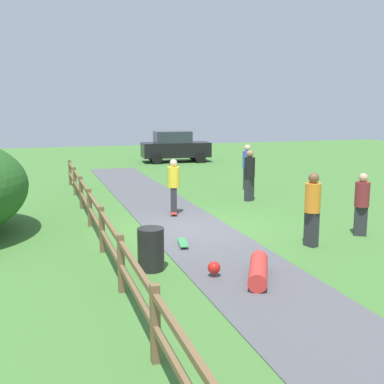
# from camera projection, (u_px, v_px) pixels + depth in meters

# --- Properties ---
(ground_plane) EXTENTS (60.00, 60.00, 0.00)m
(ground_plane) POSITION_uv_depth(u_px,v_px,m) (190.00, 230.00, 13.10)
(ground_plane) COLOR #427533
(asphalt_path) EXTENTS (2.40, 28.00, 0.02)m
(asphalt_path) POSITION_uv_depth(u_px,v_px,m) (190.00, 229.00, 13.10)
(asphalt_path) COLOR #515156
(asphalt_path) RESTS_ON ground_plane
(wooden_fence) EXTENTS (0.12, 18.12, 1.10)m
(wooden_fence) POSITION_uv_depth(u_px,v_px,m) (95.00, 213.00, 12.17)
(wooden_fence) COLOR brown
(wooden_fence) RESTS_ON ground_plane
(trash_bin) EXTENTS (0.56, 0.56, 0.90)m
(trash_bin) POSITION_uv_depth(u_px,v_px,m) (151.00, 249.00, 9.80)
(trash_bin) COLOR black
(trash_bin) RESTS_ON ground_plane
(skater_riding) EXTENTS (0.47, 0.82, 1.75)m
(skater_riding) POSITION_uv_depth(u_px,v_px,m) (174.00, 184.00, 14.80)
(skater_riding) COLOR #B23326
(skater_riding) RESTS_ON asphalt_path
(skater_fallen) EXTENTS (1.43, 1.52, 0.36)m
(skater_fallen) POSITION_uv_depth(u_px,v_px,m) (255.00, 270.00, 9.28)
(skater_fallen) COLOR red
(skater_fallen) RESTS_ON asphalt_path
(skateboard_loose) EXTENTS (0.35, 0.82, 0.08)m
(skateboard_loose) POSITION_uv_depth(u_px,v_px,m) (183.00, 243.00, 11.55)
(skateboard_loose) COLOR #338C4C
(skateboard_loose) RESTS_ON asphalt_path
(bystander_black) EXTENTS (0.49, 0.49, 1.86)m
(bystander_black) POSITION_uv_depth(u_px,v_px,m) (250.00, 173.00, 17.00)
(bystander_black) COLOR #2D2D33
(bystander_black) RESTS_ON ground_plane
(bystander_maroon) EXTENTS (0.52, 0.52, 1.68)m
(bystander_maroon) POSITION_uv_depth(u_px,v_px,m) (362.00, 202.00, 12.37)
(bystander_maroon) COLOR #2D2D33
(bystander_maroon) RESTS_ON ground_plane
(bystander_orange) EXTENTS (0.46, 0.46, 1.83)m
(bystander_orange) POSITION_uv_depth(u_px,v_px,m) (312.00, 206.00, 11.38)
(bystander_orange) COLOR #2D2D33
(bystander_orange) RESTS_ON ground_plane
(bystander_blue) EXTENTS (0.54, 0.54, 1.86)m
(bystander_blue) POSITION_uv_depth(u_px,v_px,m) (247.00, 165.00, 19.47)
(bystander_blue) COLOR #2D2D33
(bystander_blue) RESTS_ON ground_plane
(parked_car_black) EXTENTS (4.32, 2.25, 1.92)m
(parked_car_black) POSITION_uv_depth(u_px,v_px,m) (175.00, 147.00, 29.27)
(parked_car_black) COLOR black
(parked_car_black) RESTS_ON ground_plane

